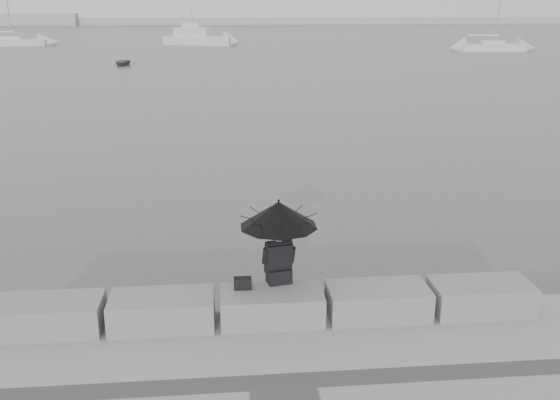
{
  "coord_description": "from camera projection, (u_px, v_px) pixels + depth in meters",
  "views": [
    {
      "loc": [
        -0.7,
        -9.25,
        5.3
      ],
      "look_at": [
        0.46,
        3.0,
        1.4
      ],
      "focal_mm": 40.0,
      "sensor_mm": 36.0,
      "label": 1
    }
  ],
  "objects": [
    {
      "name": "distant_landmass",
      "position": [
        189.0,
        21.0,
        156.07
      ],
      "size": [
        180.0,
        8.0,
        2.8
      ],
      "color": "#A1A4A6",
      "rests_on": "ground"
    },
    {
      "name": "sailboat_right",
      "position": [
        491.0,
        46.0,
        71.0
      ],
      "size": [
        7.25,
        2.98,
        12.9
      ],
      "rotation": [
        0.0,
        0.0,
        -0.08
      ],
      "color": "silver",
      "rests_on": "ground"
    },
    {
      "name": "stone_block_left",
      "position": [
        162.0,
        311.0,
        9.64
      ],
      "size": [
        1.6,
        0.8,
        0.5
      ],
      "primitive_type": "cube",
      "color": "slate",
      "rests_on": "promenade"
    },
    {
      "name": "bag",
      "position": [
        243.0,
        283.0,
        9.8
      ],
      "size": [
        0.28,
        0.16,
        0.18
      ],
      "primitive_type": "cube",
      "color": "black",
      "rests_on": "stone_block_centre"
    },
    {
      "name": "stone_block_far_right",
      "position": [
        481.0,
        297.0,
        10.09
      ],
      "size": [
        1.6,
        0.8,
        0.5
      ],
      "primitive_type": "cube",
      "color": "slate",
      "rests_on": "promenade"
    },
    {
      "name": "seated_person",
      "position": [
        279.0,
        222.0,
        9.77
      ],
      "size": [
        1.25,
        1.25,
        1.39
      ],
      "rotation": [
        0.0,
        0.0,
        0.2
      ],
      "color": "black",
      "rests_on": "stone_block_centre"
    },
    {
      "name": "stone_block_right",
      "position": [
        378.0,
        302.0,
        9.94
      ],
      "size": [
        1.6,
        0.8,
        0.5
      ],
      "primitive_type": "cube",
      "color": "slate",
      "rests_on": "promenade"
    },
    {
      "name": "stone_block_centre",
      "position": [
        272.0,
        306.0,
        9.79
      ],
      "size": [
        1.6,
        0.8,
        0.5
      ],
      "primitive_type": "cube",
      "color": "slate",
      "rests_on": "promenade"
    },
    {
      "name": "ground",
      "position": [
        270.0,
        334.0,
        10.44
      ],
      "size": [
        360.0,
        360.0,
        0.0
      ],
      "primitive_type": "plane",
      "color": "#46484B",
      "rests_on": "ground"
    },
    {
      "name": "stone_block_far_left",
      "position": [
        49.0,
        316.0,
        9.48
      ],
      "size": [
        1.6,
        0.8,
        0.5
      ],
      "primitive_type": "cube",
      "color": "slate",
      "rests_on": "promenade"
    },
    {
      "name": "motor_cruiser",
      "position": [
        199.0,
        38.0,
        81.4
      ],
      "size": [
        9.51,
        5.75,
        4.5
      ],
      "rotation": [
        0.0,
        0.0,
        -0.35
      ],
      "color": "silver",
      "rests_on": "ground"
    },
    {
      "name": "dinghy",
      "position": [
        123.0,
        62.0,
        55.24
      ],
      "size": [
        2.9,
        1.47,
        0.47
      ],
      "primitive_type": "imported",
      "rotation": [
        0.0,
        0.0,
        -0.11
      ],
      "color": "slate",
      "rests_on": "ground"
    },
    {
      "name": "sailboat_left",
      "position": [
        7.0,
        42.0,
        79.68
      ],
      "size": [
        9.32,
        4.34,
        12.9
      ],
      "rotation": [
        0.0,
        0.0,
        0.22
      ],
      "color": "silver",
      "rests_on": "ground"
    }
  ]
}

